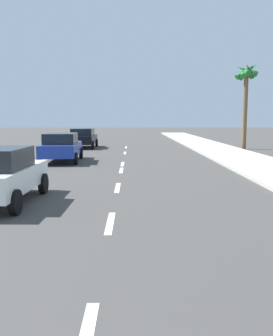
{
  "coord_description": "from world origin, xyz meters",
  "views": [
    {
      "loc": [
        0.51,
        3.76,
        2.37
      ],
      "look_at": [
        0.62,
        13.13,
        1.1
      ],
      "focal_mm": 39.2,
      "sensor_mm": 36.0,
      "label": 1
    }
  ],
  "objects": [
    {
      "name": "parked_car_white",
      "position": [
        -3.16,
        13.91,
        0.83
      ],
      "size": [
        1.88,
        3.91,
        1.57
      ],
      "rotation": [
        0.0,
        0.0,
        -0.02
      ],
      "color": "white",
      "rests_on": "ground"
    },
    {
      "name": "ground_plane",
      "position": [
        0.0,
        20.0,
        0.0
      ],
      "size": [
        160.0,
        160.0,
        0.0
      ],
      "primitive_type": "plane",
      "color": "#423F3D"
    },
    {
      "name": "lane_stripe_7",
      "position": [
        0.0,
        28.99,
        0.0
      ],
      "size": [
        0.16,
        1.8,
        0.01
      ],
      "primitive_type": "cube",
      "color": "white",
      "rests_on": "ground"
    },
    {
      "name": "lane_stripe_6",
      "position": [
        0.0,
        22.74,
        0.0
      ],
      "size": [
        0.16,
        1.8,
        0.01
      ],
      "primitive_type": "cube",
      "color": "white",
      "rests_on": "ground"
    },
    {
      "name": "lane_stripe_3",
      "position": [
        0.0,
        11.9,
        0.0
      ],
      "size": [
        0.16,
        1.8,
        0.01
      ],
      "primitive_type": "cube",
      "color": "white",
      "rests_on": "ground"
    },
    {
      "name": "lane_stripe_4",
      "position": [
        0.0,
        16.18,
        0.0
      ],
      "size": [
        0.16,
        1.8,
        0.01
      ],
      "primitive_type": "cube",
      "color": "white",
      "rests_on": "ground"
    },
    {
      "name": "palm_tree_distant",
      "position": [
        9.19,
        32.16,
        5.18
      ],
      "size": [
        1.73,
        1.85,
        6.66
      ],
      "color": "brown",
      "rests_on": "ground"
    },
    {
      "name": "lane_stripe_8",
      "position": [
        0.0,
        33.87,
        0.0
      ],
      "size": [
        0.16,
        1.8,
        0.01
      ],
      "primitive_type": "cube",
      "color": "white",
      "rests_on": "ground"
    },
    {
      "name": "lane_stripe_5",
      "position": [
        0.0,
        20.44,
        0.0
      ],
      "size": [
        0.16,
        1.8,
        0.01
      ],
      "primitive_type": "cube",
      "color": "white",
      "rests_on": "ground"
    },
    {
      "name": "parked_car_blue",
      "position": [
        -3.4,
        23.95,
        0.84
      ],
      "size": [
        2.19,
        4.48,
        1.57
      ],
      "rotation": [
        0.0,
        0.0,
        0.05
      ],
      "color": "#1E389E",
      "rests_on": "ground"
    },
    {
      "name": "parked_car_black",
      "position": [
        -3.47,
        33.47,
        0.84
      ],
      "size": [
        2.04,
        4.44,
        1.57
      ],
      "rotation": [
        0.0,
        0.0,
        -0.0
      ],
      "color": "black",
      "rests_on": "ground"
    },
    {
      "name": "sidewalk_strip",
      "position": [
        6.88,
        22.0,
        0.07
      ],
      "size": [
        3.6,
        80.0,
        0.14
      ],
      "primitive_type": "cube",
      "color": "#B2ADA3",
      "rests_on": "ground"
    }
  ]
}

